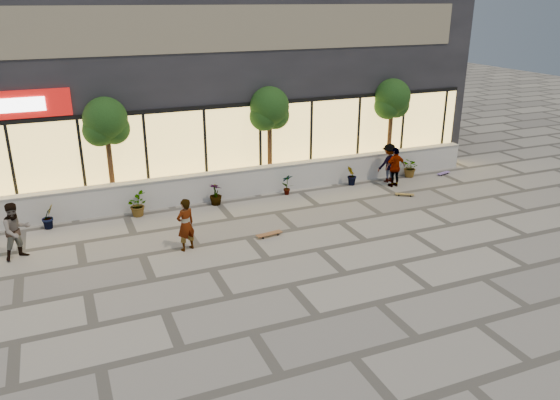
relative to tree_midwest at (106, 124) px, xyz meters
name	(u,v)px	position (x,y,z in m)	size (l,w,h in m)	color
ground	(290,285)	(3.50, -7.70, -2.99)	(80.00, 80.00, 0.00)	#A0998B
planter_wall	(214,186)	(3.50, -0.70, -2.46)	(22.00, 0.42, 1.04)	silver
retail_building	(175,66)	(3.50, 4.79, 1.26)	(24.00, 9.17, 8.50)	black
shrub_b	(48,217)	(-2.20, -1.25, -2.58)	(0.45, 0.36, 0.81)	#183510
shrub_c	(137,205)	(0.60, -1.25, -2.58)	(0.73, 0.63, 0.81)	#183510
shrub_d	(216,194)	(3.40, -1.25, -2.58)	(0.45, 0.45, 0.81)	#183510
shrub_e	(287,184)	(6.20, -1.25, -2.58)	(0.43, 0.29, 0.81)	#183510
shrub_f	(352,176)	(9.00, -1.25, -2.58)	(0.45, 0.36, 0.81)	#183510
shrub_g	(411,168)	(11.80, -1.25, -2.58)	(0.73, 0.63, 0.81)	#183510
tree_midwest	(106,124)	(0.00, 0.00, 0.00)	(1.60, 1.50, 3.92)	#4A2B1A
tree_mideast	(270,111)	(6.00, 0.00, 0.00)	(1.60, 1.50, 3.92)	#4A2B1A
tree_east	(392,101)	(11.50, 0.00, 0.00)	(1.60, 1.50, 3.92)	#4A2B1A
skater_center	(186,225)	(1.54, -4.55, -2.18)	(0.59, 0.38, 1.61)	silver
skater_left	(16,231)	(-3.01, -3.24, -2.15)	(0.82, 0.64, 1.68)	#8D845B
skater_right_near	(395,167)	(10.50, -2.01, -2.20)	(0.92, 0.38, 1.57)	silver
skater_right_far	(389,163)	(10.60, -1.40, -2.20)	(1.01, 0.58, 1.57)	maroon
skateboard_center	(269,234)	(4.14, -4.61, -2.90)	(0.88, 0.34, 0.10)	brown
skateboard_right_near	(405,194)	(10.23, -3.13, -2.91)	(0.69, 0.53, 0.08)	brown
skateboard_right_far	(444,173)	(13.30, -1.53, -2.91)	(0.74, 0.37, 0.09)	#74569E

